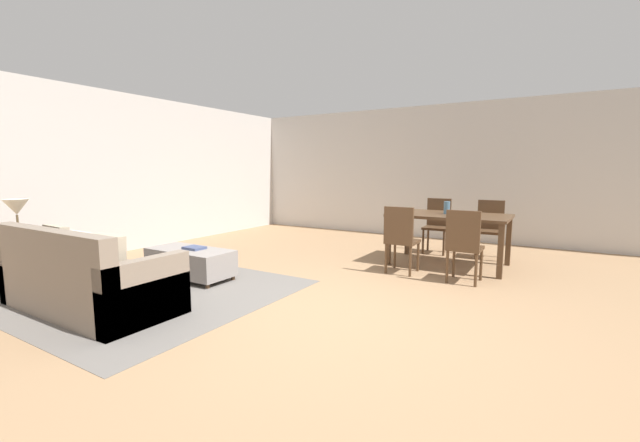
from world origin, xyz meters
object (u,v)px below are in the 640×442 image
object	(u,v)px
dining_chair_near_right	(464,242)
vase_centerpiece	(447,208)
table_lamp	(16,209)
dining_table	(449,220)
book_on_ottoman	(194,248)
couch	(86,281)
dining_chair_far_left	(437,222)
dining_chair_far_right	(490,225)
side_table	(21,254)
dining_chair_near_left	(401,236)
ottoman_table	(190,261)

from	to	relation	value
dining_chair_near_right	vase_centerpiece	size ratio (longest dim) A/B	4.96
table_lamp	dining_table	distance (m)	5.52
book_on_ottoman	couch	bearing A→B (deg)	-90.48
couch	dining_chair_far_left	size ratio (longest dim) A/B	2.10
table_lamp	dining_chair_far_right	bearing A→B (deg)	47.69
side_table	book_on_ottoman	bearing A→B (deg)	48.20
side_table	dining_chair_far_left	world-z (taller)	dining_chair_far_left
dining_table	dining_chair_far_left	distance (m)	0.94
couch	book_on_ottoman	size ratio (longest dim) A/B	7.42
dining_chair_near_left	book_on_ottoman	distance (m)	2.73
couch	dining_chair_far_right	world-z (taller)	dining_chair_far_right
dining_chair_far_left	vase_centerpiece	distance (m)	0.97
dining_chair_near_left	dining_chair_far_left	distance (m)	1.70
dining_chair_near_right	dining_chair_far_right	bearing A→B (deg)	88.88
table_lamp	dining_chair_near_left	world-z (taller)	table_lamp
couch	ottoman_table	bearing A→B (deg)	91.55
table_lamp	book_on_ottoman	world-z (taller)	table_lamp
dining_chair_far_left	dining_chair_far_right	world-z (taller)	same
dining_chair_far_left	book_on_ottoman	distance (m)	4.00
dining_chair_near_left	dining_chair_far_left	xyz separation A→B (m)	(0.04, 1.70, 0.00)
dining_chair_far_left	ottoman_table	bearing A→B (deg)	-124.34
vase_centerpiece	dining_chair_far_right	bearing A→B (deg)	61.28
table_lamp	ottoman_table	bearing A→B (deg)	48.68
side_table	ottoman_table	bearing A→B (deg)	48.68
dining_chair_near_right	dining_chair_far_left	world-z (taller)	same
dining_chair_near_left	vase_centerpiece	world-z (taller)	vase_centerpiece
vase_centerpiece	book_on_ottoman	bearing A→B (deg)	-136.31
dining_chair_far_right	table_lamp	bearing A→B (deg)	-132.31
side_table	dining_chair_far_right	distance (m)	6.45
side_table	dining_chair_far_right	world-z (taller)	dining_chair_far_right
dining_chair_near_right	table_lamp	bearing A→B (deg)	-145.11
dining_chair_far_right	vase_centerpiece	bearing A→B (deg)	-118.72
vase_centerpiece	ottoman_table	bearing A→B (deg)	-136.48
couch	dining_chair_far_right	bearing A→B (deg)	56.92
dining_chair_far_right	book_on_ottoman	size ratio (longest dim) A/B	3.54
dining_chair_near_right	book_on_ottoman	world-z (taller)	dining_chair_near_right
couch	book_on_ottoman	world-z (taller)	couch
ottoman_table	dining_chair_near_right	size ratio (longest dim) A/B	1.27
vase_centerpiece	table_lamp	bearing A→B (deg)	-134.74
dining_chair_far_left	dining_chair_near_right	bearing A→B (deg)	-65.46
couch	dining_chair_near_left	bearing A→B (deg)	53.57
table_lamp	dining_table	bearing A→B (deg)	44.96
side_table	dining_chair_near_left	xyz separation A→B (m)	(3.47, 3.04, 0.08)
dining_table	dining_chair_far_right	xyz separation A→B (m)	(0.44, 0.87, -0.15)
side_table	dining_chair_near_right	distance (m)	5.25
ottoman_table	vase_centerpiece	xyz separation A→B (m)	(2.64, 2.50, 0.63)
couch	dining_chair_far_left	world-z (taller)	dining_chair_far_left
side_table	table_lamp	bearing A→B (deg)	26.57
dining_chair_far_right	dining_table	bearing A→B (deg)	-116.65
dining_table	dining_chair_near_left	distance (m)	0.97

